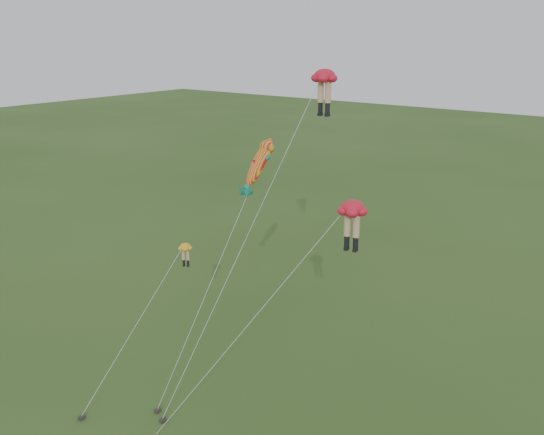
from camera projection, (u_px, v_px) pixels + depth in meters
The scene contains 5 objects.
ground at pixel (176, 415), 35.48m from camera, with size 300.00×300.00×0.00m, color #2B4819.
legs_kite_red_high at pixel (323, 83), 36.97m from camera, with size 3.80×13.17×19.38m.
legs_kite_red_mid at pixel (349, 215), 29.39m from camera, with size 9.10×8.02×13.76m.
legs_kite_yellow at pixel (181, 256), 38.99m from camera, with size 1.25×9.46×8.46m.
fish_kite at pixel (259, 164), 35.09m from camera, with size 3.29×8.15×15.82m.
Camera 1 is at (22.87, -20.92, 21.57)m, focal length 40.00 mm.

